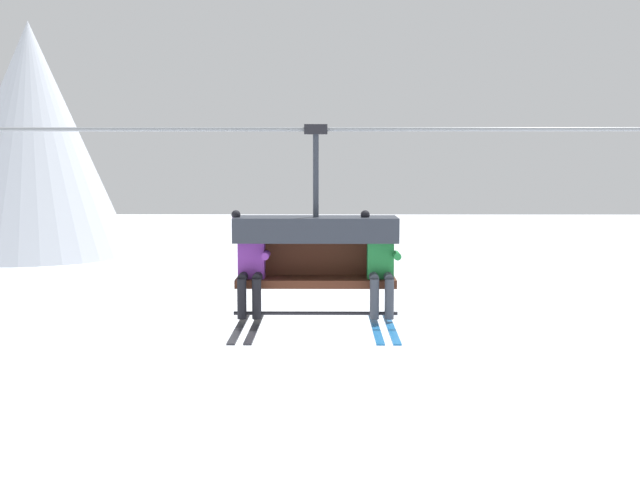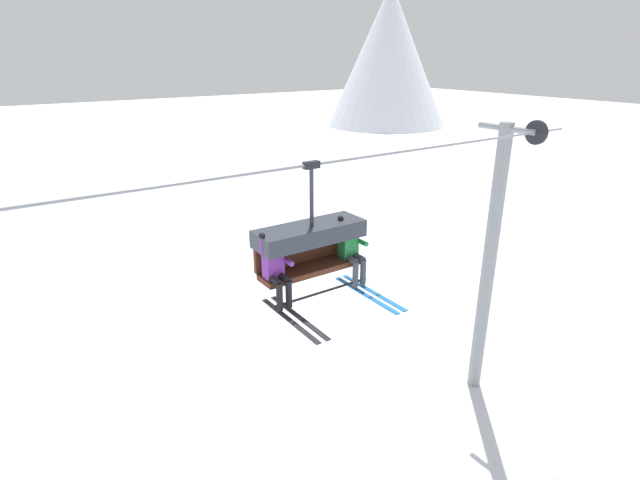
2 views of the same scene
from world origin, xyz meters
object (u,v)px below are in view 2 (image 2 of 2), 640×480
at_px(chairlift_chair, 310,241).
at_px(skier_green, 352,250).
at_px(skier_purple, 277,270).
at_px(lift_tower_far, 490,258).

relative_size(chairlift_chair, skier_green, 1.34).
xyz_separation_m(chairlift_chair, skier_purple, (-0.79, -0.21, -0.27)).
xyz_separation_m(lift_tower_far, skier_green, (-5.41, -0.92, 1.77)).
height_order(chairlift_chair, skier_purple, chairlift_chair).
bearing_deg(skier_green, skier_purple, 180.00).
bearing_deg(lift_tower_far, skier_green, -170.33).
height_order(skier_purple, skier_green, same).
distance_m(chairlift_chair, skier_green, 0.86).
bearing_deg(chairlift_chair, skier_green, -15.28).
relative_size(lift_tower_far, chairlift_chair, 3.38).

